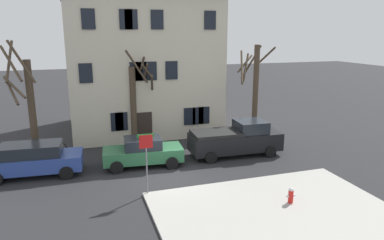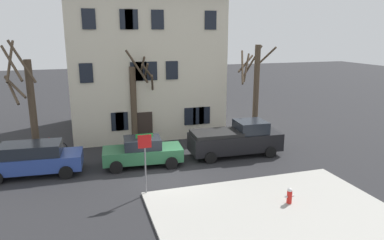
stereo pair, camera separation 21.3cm
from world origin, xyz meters
name	(u,v)px [view 1 (the left image)]	position (x,y,z in m)	size (l,w,h in m)	color
ground_plane	(168,178)	(0.00, 0.00, 0.00)	(120.00, 120.00, 0.00)	#262628
sidewalk_slab	(285,220)	(3.30, -5.60, 0.06)	(9.80, 8.11, 0.12)	#A8A59E
building_main	(141,55)	(0.60, 10.52, 5.59)	(10.94, 8.93, 11.05)	beige
tree_bare_near	(28,102)	(-6.83, 5.49, 3.34)	(1.87, 2.44, 6.85)	#4C3D2D
tree_bare_mid	(136,99)	(-0.55, 6.14, 3.02)	(2.07, 2.53, 6.22)	#4C3D2D
tree_bare_far	(254,87)	(7.56, 5.46, 3.57)	(2.46, 2.04, 6.43)	#4C3D2D
car_blue_wagon	(33,159)	(-6.52, 2.49, 0.89)	(4.91, 2.34, 1.71)	#2D4799
car_green_sedan	(143,152)	(-0.89, 2.16, 0.81)	(4.46, 2.25, 1.61)	#2D6B42
pickup_truck_black	(236,139)	(4.77, 2.22, 1.00)	(5.54, 2.33, 2.06)	black
fire_hydrant	(291,195)	(4.28, -4.44, 0.47)	(0.42, 0.22, 0.69)	red
street_sign_pole	(146,153)	(-1.38, -1.60, 2.03)	(0.76, 0.07, 2.90)	slate
bicycle_leaning	(53,148)	(-5.80, 5.81, 0.37)	(1.70, 0.52, 1.03)	black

